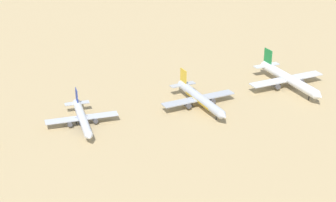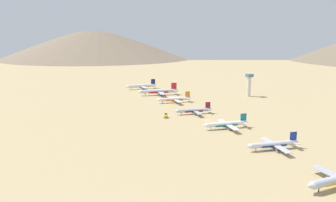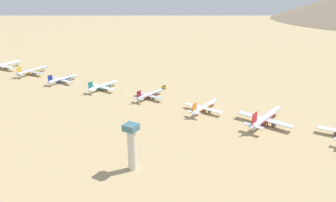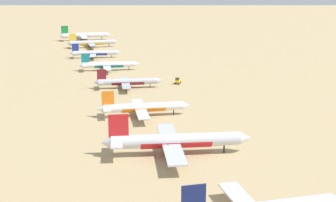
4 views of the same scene
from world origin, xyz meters
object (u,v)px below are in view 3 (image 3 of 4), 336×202
(parked_jet_2, at_px, (204,107))
(control_tower, at_px, (132,144))
(parked_jet_7, at_px, (4,65))
(parked_jet_6, at_px, (32,71))
(parked_jet_1, at_px, (265,118))
(parked_jet_5, at_px, (63,79))
(parked_jet_4, at_px, (103,86))
(parked_jet_3, at_px, (150,95))
(service_truck, at_px, (164,87))

(parked_jet_2, distance_m, control_tower, 100.42)
(parked_jet_7, bearing_deg, parked_jet_2, -90.83)
(parked_jet_6, height_order, parked_jet_7, parked_jet_7)
(parked_jet_1, xyz_separation_m, parked_jet_5, (-0.11, 212.42, -1.39))
(parked_jet_4, distance_m, parked_jet_6, 107.29)
(parked_jet_6, distance_m, control_tower, 240.75)
(parked_jet_1, height_order, parked_jet_7, parked_jet_1)
(parked_jet_1, xyz_separation_m, parked_jet_6, (4.79, 266.67, -0.84))
(parked_jet_2, xyz_separation_m, parked_jet_4, (2.12, 109.77, -0.14))
(parked_jet_1, height_order, parked_jet_5, parked_jet_1)
(parked_jet_1, bearing_deg, parked_jet_4, 89.25)
(parked_jet_5, xyz_separation_m, control_tower, (-99.66, -162.32, 11.98))
(parked_jet_1, bearing_deg, control_tower, 153.33)
(parked_jet_6, height_order, control_tower, control_tower)
(parked_jet_2, distance_m, parked_jet_5, 162.78)
(parked_jet_2, height_order, parked_jet_7, parked_jet_7)
(parked_jet_4, relative_size, parked_jet_6, 0.91)
(parked_jet_5, distance_m, parked_jet_7, 104.31)
(control_tower, bearing_deg, parked_jet_2, -0.27)
(parked_jet_4, height_order, parked_jet_5, parked_jet_4)
(parked_jet_2, relative_size, parked_jet_7, 0.84)
(parked_jet_7, xyz_separation_m, control_tower, (-103.58, -266.55, 10.84))
(parked_jet_6, relative_size, parked_jet_7, 0.89)
(parked_jet_1, distance_m, parked_jet_6, 266.71)
(parked_jet_1, relative_size, parked_jet_6, 1.20)
(parked_jet_3, relative_size, parked_jet_5, 0.99)
(parked_jet_1, xyz_separation_m, parked_jet_4, (2.08, 159.41, -1.22))
(parked_jet_7, height_order, service_truck, parked_jet_7)
(parked_jet_6, distance_m, service_truck, 160.82)
(parked_jet_5, height_order, parked_jet_6, parked_jet_6)
(parked_jet_1, bearing_deg, parked_jet_6, 88.97)
(parked_jet_2, bearing_deg, service_truck, 59.70)
(parked_jet_1, bearing_deg, parked_jet_7, 89.31)
(parked_jet_5, bearing_deg, parked_jet_4, -87.63)
(control_tower, bearing_deg, service_truck, 23.56)
(parked_jet_3, height_order, parked_jet_6, parked_jet_6)
(service_truck, xyz_separation_m, control_tower, (-134.20, -58.51, 13.60))
(parked_jet_5, bearing_deg, parked_jet_7, 87.85)
(parked_jet_5, height_order, control_tower, control_tower)
(parked_jet_1, distance_m, control_tower, 112.15)
(parked_jet_5, bearing_deg, parked_jet_3, -87.77)
(parked_jet_4, bearing_deg, parked_jet_1, -90.75)
(parked_jet_5, bearing_deg, parked_jet_6, 84.85)
(parked_jet_7, relative_size, control_tower, 1.78)
(parked_jet_3, height_order, control_tower, control_tower)
(parked_jet_3, relative_size, service_truck, 6.71)
(parked_jet_6, distance_m, parked_jet_7, 50.00)
(parked_jet_6, bearing_deg, parked_jet_7, 91.12)
(control_tower, bearing_deg, parked_jet_3, 28.16)
(parked_jet_7, bearing_deg, parked_jet_6, -88.88)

